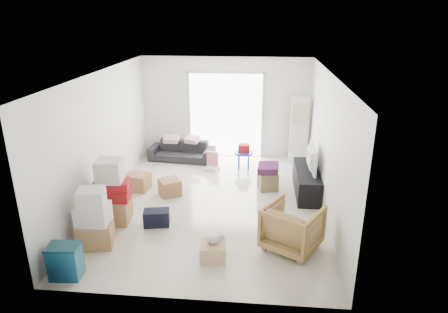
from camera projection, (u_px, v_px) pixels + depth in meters
name	position (u px, v px, depth m)	size (l,w,h in m)	color
room_shell	(212.00, 142.00, 7.93)	(4.98, 6.48, 3.18)	silver
sliding_door	(226.00, 112.00, 10.76)	(2.10, 0.04, 2.33)	white
ac_tower	(299.00, 130.00, 10.40)	(0.45, 0.30, 1.75)	silver
tv_console	(307.00, 181.00, 8.79)	(0.49, 1.63, 0.54)	black
television	(308.00, 167.00, 8.68)	(0.96, 0.55, 0.13)	black
sofa	(182.00, 148.00, 10.72)	(1.74, 0.51, 0.68)	#29292F
pillow_left	(171.00, 134.00, 10.56)	(0.42, 0.33, 0.13)	#D69CA7
pillow_right	(192.00, 134.00, 10.53)	(0.39, 0.31, 0.13)	#D69CA7
armchair	(293.00, 225.00, 6.65)	(0.84, 0.79, 0.87)	tan
storage_bins	(65.00, 261.00, 5.97)	(0.49, 0.36, 0.55)	navy
box_stack_a	(94.00, 221.00, 6.73)	(0.66, 0.59, 1.05)	#AC724D
box_stack_b	(112.00, 195.00, 7.52)	(0.71, 0.67, 1.24)	#AC724D
box_stack_c	(137.00, 182.00, 8.97)	(0.58, 0.51, 0.37)	#AC724D
loose_box	(170.00, 187.00, 8.73)	(0.42, 0.42, 0.35)	#AC724D
duffel_bag	(157.00, 218.00, 7.48)	(0.47, 0.28, 0.30)	black
ottoman	(268.00, 181.00, 8.99)	(0.41, 0.41, 0.41)	olive
blanket	(268.00, 169.00, 8.90)	(0.45, 0.45, 0.14)	#4D1F4C
kids_table	(244.00, 151.00, 10.14)	(0.50, 0.50, 0.63)	blue
toy_walker	(212.00, 165.00, 10.14)	(0.41, 0.39, 0.45)	silver
wood_crate	(213.00, 251.00, 6.47)	(0.42, 0.42, 0.28)	tan
plush_bunny	(215.00, 240.00, 6.40)	(0.30, 0.17, 0.15)	#B2ADA8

